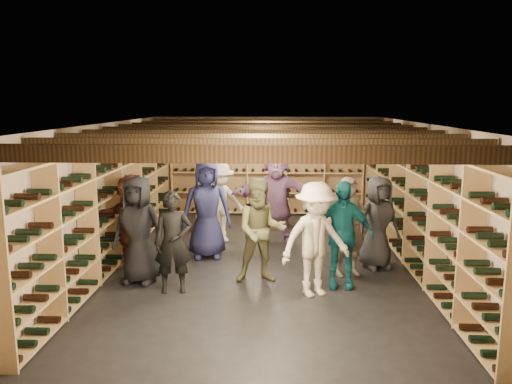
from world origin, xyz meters
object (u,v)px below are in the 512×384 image
object	(u,v)px
person_7	(350,227)
person_3	(316,240)
person_1	(173,242)
person_5	(131,222)
person_12	(378,222)
person_6	(207,209)
crate_stack_left	(211,211)
crate_loose	(325,222)
crate_stack_right	(275,213)
person_11	(276,196)
person_9	(220,202)
person_4	(341,234)
person_2	(261,231)
person_0	(138,230)

from	to	relation	value
person_7	person_3	bearing A→B (deg)	-148.64
person_1	person_5	size ratio (longest dim) A/B	0.95
person_3	person_12	bearing A→B (deg)	24.03
person_6	person_3	bearing A→B (deg)	-52.09
person_6	person_7	xyz separation A→B (m)	(2.41, -0.85, -0.09)
person_1	person_6	bearing A→B (deg)	71.68
crate_stack_left	person_1	xyz separation A→B (m)	(-0.08, -3.64, 0.33)
crate_stack_left	crate_loose	xyz separation A→B (m)	(2.54, 0.41, -0.34)
crate_stack_right	person_12	bearing A→B (deg)	-56.73
person_1	person_11	size ratio (longest dim) A/B	0.80
crate_stack_left	person_5	bearing A→B (deg)	-110.89
person_9	person_4	bearing A→B (deg)	-73.93
crate_loose	person_4	distance (m)	3.81
person_4	person_12	size ratio (longest dim) A/B	1.04
person_1	person_7	xyz separation A→B (m)	(2.67, 0.83, 0.04)
crate_stack_right	person_3	distance (m)	3.96
person_6	person_9	distance (m)	1.05
person_2	person_12	distance (m)	2.07
crate_loose	person_11	bearing A→B (deg)	-130.08
crate_stack_left	person_7	distance (m)	3.84
person_6	person_5	bearing A→B (deg)	-159.46
crate_loose	person_12	distance (m)	2.97
person_7	person_0	bearing A→B (deg)	163.99
person_11	person_12	size ratio (longest dim) A/B	1.21
person_11	person_0	bearing A→B (deg)	-128.84
person_5	person_6	xyz separation A→B (m)	(1.18, 0.64, 0.09)
person_12	person_0	bearing A→B (deg)	171.40
person_6	person_12	world-z (taller)	person_6
crate_stack_left	crate_loose	world-z (taller)	crate_stack_left
person_4	person_7	xyz separation A→B (m)	(0.20, 0.51, -0.01)
crate_loose	person_4	world-z (taller)	person_4
crate_stack_left	person_1	size ratio (longest dim) A/B	0.56
crate_stack_right	person_1	world-z (taller)	person_1
person_3	person_11	xyz separation A→B (m)	(-0.56, 2.77, 0.11)
crate_stack_left	crate_stack_right	world-z (taller)	crate_stack_left
crate_loose	person_1	xyz separation A→B (m)	(-2.62, -4.05, 0.67)
person_0	person_3	bearing A→B (deg)	1.93
person_0	person_5	bearing A→B (deg)	125.86
person_1	person_2	bearing A→B (deg)	11.62
person_5	person_12	xyz separation A→B (m)	(4.12, 0.19, -0.02)
person_9	person_5	bearing A→B (deg)	-152.47
person_6	person_11	world-z (taller)	person_11
person_9	person_11	distance (m)	1.13
crate_stack_left	person_4	distance (m)	4.11
crate_loose	person_7	distance (m)	3.30
person_9	person_12	xyz separation A→B (m)	(2.82, -1.50, -0.02)
person_1	person_12	xyz separation A→B (m)	(3.20, 1.22, 0.03)
crate_stack_right	person_3	world-z (taller)	person_3
crate_stack_left	person_2	size ratio (longest dim) A/B	0.52
crate_stack_right	crate_loose	size ratio (longest dim) A/B	1.36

